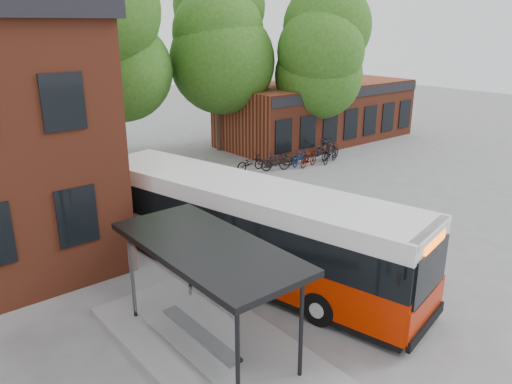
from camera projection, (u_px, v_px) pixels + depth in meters
ground at (307, 278)px, 16.25m from camera, size 100.00×100.00×0.00m
shop_row at (318, 112)px, 34.88m from camera, size 14.00×6.20×4.00m
bus_shelter at (209, 297)px, 12.34m from camera, size 3.60×7.00×2.90m
bike_rail at (298, 162)px, 29.08m from camera, size 5.20×0.10×0.38m
tree_1 at (105, 74)px, 27.60m from camera, size 7.92×7.92×10.40m
tree_2 at (218, 64)px, 31.00m from camera, size 7.92×7.92×11.00m
tree_3 at (320, 78)px, 31.36m from camera, size 7.04×7.04×9.28m
city_bus at (246, 230)px, 16.12m from camera, size 5.19×12.42×3.09m
bicycle_0 at (250, 163)px, 27.95m from camera, size 1.80×0.76×0.92m
bicycle_1 at (276, 161)px, 27.96m from camera, size 1.79×1.17×1.04m
bicycle_2 at (279, 158)px, 28.75m from camera, size 1.95×1.17×0.97m
bicycle_3 at (300, 156)px, 29.40m from camera, size 1.49×0.51×0.88m
bicycle_4 at (299, 158)px, 29.04m from camera, size 1.79×1.16×0.89m
bicycle_5 at (308, 159)px, 28.70m from camera, size 1.61×0.70×0.93m
bicycle_6 at (330, 155)px, 29.57m from camera, size 1.92×1.17×0.95m
bicycle_7 at (324, 147)px, 31.26m from camera, size 1.77×0.56×1.06m
bicycle_extra_0 at (330, 152)px, 30.13m from camera, size 1.77×0.68×1.04m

